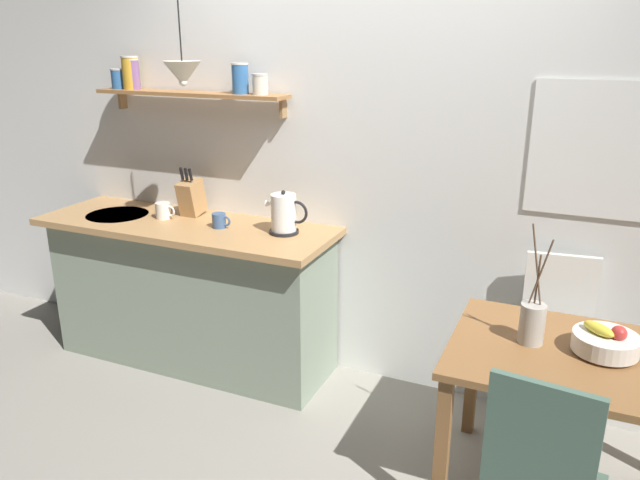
% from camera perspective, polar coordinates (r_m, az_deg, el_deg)
% --- Properties ---
extents(ground_plane, '(14.00, 14.00, 0.00)m').
position_cam_1_polar(ground_plane, '(3.45, -0.15, -16.61)').
color(ground_plane, gray).
extents(back_wall, '(6.80, 0.11, 2.70)m').
position_cam_1_polar(back_wall, '(3.42, 7.44, 7.68)').
color(back_wall, white).
rests_on(back_wall, ground_plane).
extents(kitchen_counter, '(1.83, 0.63, 0.92)m').
position_cam_1_polar(kitchen_counter, '(3.91, -11.80, -4.73)').
color(kitchen_counter, gray).
rests_on(kitchen_counter, ground_plane).
extents(wall_shelf, '(1.25, 0.20, 0.33)m').
position_cam_1_polar(wall_shelf, '(3.83, -13.04, 13.88)').
color(wall_shelf, '#9E6B3D').
extents(dining_table, '(1.01, 0.79, 0.73)m').
position_cam_1_polar(dining_table, '(2.85, 22.35, -11.63)').
color(dining_table, brown).
rests_on(dining_table, ground_plane).
extents(dining_chair_far, '(0.45, 0.46, 0.95)m').
position_cam_1_polar(dining_chair_far, '(3.34, 20.99, -8.89)').
color(dining_chair_far, white).
rests_on(dining_chair_far, ground_plane).
extents(fruit_bowl, '(0.26, 0.26, 0.14)m').
position_cam_1_polar(fruit_bowl, '(2.82, 24.95, -8.56)').
color(fruit_bowl, silver).
rests_on(fruit_bowl, dining_table).
extents(twig_vase, '(0.11, 0.11, 0.53)m').
position_cam_1_polar(twig_vase, '(2.78, 19.07, -7.22)').
color(twig_vase, '#B7B2A8').
rests_on(twig_vase, dining_table).
extents(electric_kettle, '(0.26, 0.17, 0.25)m').
position_cam_1_polar(electric_kettle, '(3.44, -3.33, 2.41)').
color(electric_kettle, black).
rests_on(electric_kettle, kitchen_counter).
extents(knife_block, '(0.11, 0.18, 0.31)m').
position_cam_1_polar(knife_block, '(3.85, -11.85, 3.95)').
color(knife_block, tan).
rests_on(knife_block, kitchen_counter).
extents(coffee_mug_by_sink, '(0.13, 0.09, 0.10)m').
position_cam_1_polar(coffee_mug_by_sink, '(3.85, -14.31, 2.66)').
color(coffee_mug_by_sink, white).
rests_on(coffee_mug_by_sink, kitchen_counter).
extents(coffee_mug_spare, '(0.12, 0.08, 0.09)m').
position_cam_1_polar(coffee_mug_spare, '(3.60, -9.30, 1.79)').
color(coffee_mug_spare, '#3D5B89').
rests_on(coffee_mug_spare, kitchen_counter).
extents(pendant_lamp, '(0.20, 0.20, 0.44)m').
position_cam_1_polar(pendant_lamp, '(3.42, -12.61, 14.83)').
color(pendant_lamp, black).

